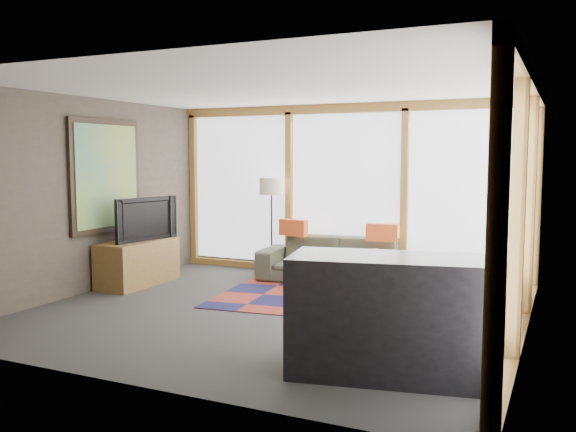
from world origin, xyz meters
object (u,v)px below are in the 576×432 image
at_px(coffee_table, 369,281).
at_px(bar_counter, 386,316).
at_px(floor_lamp, 272,225).
at_px(bookshelf, 500,298).
at_px(tv_console, 138,262).
at_px(sofa, 336,260).
at_px(television, 142,219).

distance_m(coffee_table, bar_counter, 2.83).
xyz_separation_m(floor_lamp, coffee_table, (1.90, -1.00, -0.53)).
bearing_deg(coffee_table, bookshelf, -15.58).
height_order(tv_console, bar_counter, bar_counter).
distance_m(bookshelf, bar_counter, 2.30).
bearing_deg(tv_console, bookshelf, 2.00).
distance_m(sofa, tv_console, 2.83).
xyz_separation_m(television, bar_counter, (4.12, -2.05, -0.44)).
bearing_deg(bookshelf, tv_console, -178.00).
bearing_deg(floor_lamp, bookshelf, -22.33).
distance_m(floor_lamp, tv_console, 2.13).
distance_m(coffee_table, bookshelf, 1.72).
bearing_deg(bookshelf, coffee_table, 164.42).
bearing_deg(coffee_table, television, -169.41).
bearing_deg(television, sofa, -50.03).
relative_size(coffee_table, bar_counter, 0.81).
relative_size(floor_lamp, bookshelf, 0.75).
xyz_separation_m(sofa, coffee_table, (0.72, -0.71, -0.11)).
xyz_separation_m(bookshelf, tv_console, (-4.86, -0.17, 0.07)).
bearing_deg(coffee_table, bar_counter, -69.99).
bearing_deg(floor_lamp, sofa, -13.82).
bearing_deg(tv_console, coffee_table, 11.16).
bearing_deg(tv_console, sofa, 28.32).
bearing_deg(floor_lamp, bar_counter, -51.86).
bearing_deg(floor_lamp, television, -128.37).
height_order(floor_lamp, bookshelf, floor_lamp).
xyz_separation_m(floor_lamp, television, (-1.26, -1.59, 0.20)).
bearing_deg(bar_counter, sofa, 105.39).
xyz_separation_m(bookshelf, bar_counter, (-0.70, -2.18, 0.25)).
height_order(floor_lamp, bar_counter, floor_lamp).
height_order(floor_lamp, coffee_table, floor_lamp).
bearing_deg(bar_counter, bookshelf, 61.05).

